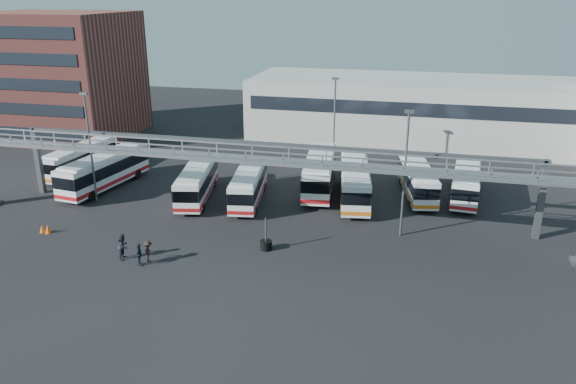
% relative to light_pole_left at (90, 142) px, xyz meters
% --- Properties ---
extents(ground, '(140.00, 140.00, 0.00)m').
position_rel_light_pole_left_xyz_m(ground, '(16.00, -8.00, -5.73)').
color(ground, black).
rests_on(ground, ground).
extents(gantry, '(51.40, 5.15, 7.10)m').
position_rel_light_pole_left_xyz_m(gantry, '(16.00, -2.13, -0.22)').
color(gantry, gray).
rests_on(gantry, ground).
extents(apartment_building, '(18.00, 15.00, 16.00)m').
position_rel_light_pole_left_xyz_m(apartment_building, '(-18.00, 22.00, 2.27)').
color(apartment_building, brown).
rests_on(apartment_building, ground).
extents(warehouse, '(42.00, 14.00, 8.00)m').
position_rel_light_pole_left_xyz_m(warehouse, '(28.00, 30.00, -1.73)').
color(warehouse, '#9E9E99').
rests_on(warehouse, ground).
extents(light_pole_left, '(0.70, 0.35, 10.21)m').
position_rel_light_pole_left_xyz_m(light_pole_left, '(0.00, 0.00, 0.00)').
color(light_pole_left, '#4C4F54').
rests_on(light_pole_left, ground).
extents(light_pole_mid, '(0.70, 0.35, 10.21)m').
position_rel_light_pole_left_xyz_m(light_pole_mid, '(28.00, -1.00, 0.00)').
color(light_pole_mid, '#4C4F54').
rests_on(light_pole_mid, ground).
extents(light_pole_back, '(0.70, 0.35, 10.21)m').
position_rel_light_pole_left_xyz_m(light_pole_back, '(20.00, 14.00, 0.00)').
color(light_pole_back, '#4C4F54').
rests_on(light_pole_back, ground).
extents(bus_0, '(3.10, 10.26, 3.07)m').
position_rel_light_pole_left_xyz_m(bus_0, '(-6.17, 7.18, -4.03)').
color(bus_0, silver).
rests_on(bus_0, ground).
extents(bus_1, '(4.10, 11.50, 3.42)m').
position_rel_light_pole_left_xyz_m(bus_1, '(-1.17, 3.61, -3.84)').
color(bus_1, silver).
rests_on(bus_1, ground).
extents(bus_3, '(4.38, 10.48, 3.10)m').
position_rel_light_pole_left_xyz_m(bus_3, '(8.83, 3.08, -4.01)').
color(bus_3, silver).
rests_on(bus_3, ground).
extents(bus_4, '(3.88, 10.25, 3.04)m').
position_rel_light_pole_left_xyz_m(bus_4, '(13.77, 3.57, -4.05)').
color(bus_4, silver).
rests_on(bus_4, ground).
extents(bus_5, '(3.93, 11.64, 3.47)m').
position_rel_light_pole_left_xyz_m(bus_5, '(19.62, 8.13, -3.81)').
color(bus_5, silver).
rests_on(bus_5, ground).
extents(bus_6, '(4.23, 11.35, 3.37)m').
position_rel_light_pole_left_xyz_m(bus_6, '(23.33, 6.08, -3.86)').
color(bus_6, silver).
rests_on(bus_6, ground).
extents(bus_7, '(4.20, 10.33, 3.06)m').
position_rel_light_pole_left_xyz_m(bus_7, '(28.98, 8.73, -4.04)').
color(bus_7, silver).
rests_on(bus_7, ground).
extents(bus_8, '(3.20, 10.31, 3.08)m').
position_rel_light_pole_left_xyz_m(bus_8, '(33.49, 9.26, -4.02)').
color(bus_8, silver).
rests_on(bus_8, ground).
extents(pedestrian_b, '(0.75, 0.96, 1.94)m').
position_rel_light_pole_left_xyz_m(pedestrian_b, '(8.45, -10.05, -4.76)').
color(pedestrian_b, '#272330').
rests_on(pedestrian_b, ground).
extents(pedestrian_c, '(0.93, 1.23, 1.68)m').
position_rel_light_pole_left_xyz_m(pedestrian_c, '(10.51, -10.20, -4.89)').
color(pedestrian_c, black).
rests_on(pedestrian_c, ground).
extents(pedestrian_d, '(0.63, 1.06, 1.69)m').
position_rel_light_pole_left_xyz_m(pedestrian_d, '(10.08, -10.78, -4.88)').
color(pedestrian_d, '#1C2732').
rests_on(pedestrian_d, ground).
extents(cone_left, '(0.55, 0.55, 0.67)m').
position_rel_light_pole_left_xyz_m(cone_left, '(-0.43, -7.40, -5.39)').
color(cone_left, orange).
rests_on(cone_left, ground).
extents(cone_right, '(0.56, 0.56, 0.75)m').
position_rel_light_pole_left_xyz_m(cone_right, '(0.11, -7.39, -5.35)').
color(cone_right, orange).
rests_on(cone_right, ground).
extents(tire_stack, '(0.91, 0.91, 2.60)m').
position_rel_light_pole_left_xyz_m(tire_stack, '(18.19, -6.11, -5.29)').
color(tire_stack, black).
rests_on(tire_stack, ground).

